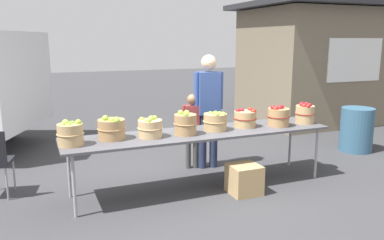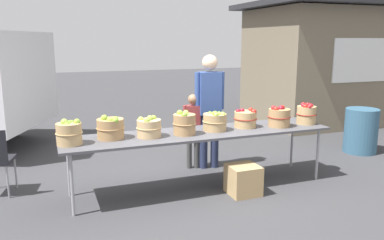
{
  "view_description": "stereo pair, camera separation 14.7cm",
  "coord_description": "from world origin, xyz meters",
  "views": [
    {
      "loc": [
        -1.96,
        -4.45,
        1.91
      ],
      "look_at": [
        0.0,
        0.3,
        0.85
      ],
      "focal_mm": 36.31,
      "sensor_mm": 36.0,
      "label": 1
    },
    {
      "loc": [
        -1.82,
        -4.5,
        1.91
      ],
      "look_at": [
        0.0,
        0.3,
        0.85
      ],
      "focal_mm": 36.31,
      "sensor_mm": 36.0,
      "label": 2
    }
  ],
  "objects": [
    {
      "name": "vendor_adult",
      "position": [
        0.43,
        0.71,
        1.0
      ],
      "size": [
        0.45,
        0.27,
        1.7
      ],
      "rotation": [
        0.0,
        0.0,
        3.01
      ],
      "color": "#262D4C",
      "rests_on": "ground"
    },
    {
      "name": "apple_basket_green_4",
      "position": [
        0.21,
        0.02,
        0.87
      ],
      "size": [
        0.32,
        0.32,
        0.28
      ],
      "color": "tan",
      "rests_on": "market_table"
    },
    {
      "name": "child_customer",
      "position": [
        0.19,
        0.77,
        0.67
      ],
      "size": [
        0.29,
        0.19,
        1.13
      ],
      "rotation": [
        0.0,
        0.0,
        2.91
      ],
      "color": "#3F3F3F",
      "rests_on": "ground"
    },
    {
      "name": "apple_basket_red_1",
      "position": [
        1.13,
        -0.07,
        0.88
      ],
      "size": [
        0.31,
        0.31,
        0.3
      ],
      "color": "#A87F51",
      "rests_on": "market_table"
    },
    {
      "name": "food_kiosk",
      "position": [
        4.3,
        3.04,
        1.38
      ],
      "size": [
        3.55,
        2.96,
        2.74
      ],
      "rotation": [
        0.0,
        0.0,
        -0.02
      ],
      "color": "#726651",
      "rests_on": "ground"
    },
    {
      "name": "trash_barrel",
      "position": [
        3.21,
        0.54,
        0.38
      ],
      "size": [
        0.55,
        0.55,
        0.76
      ],
      "primitive_type": "cylinder",
      "color": "#335972",
      "rests_on": "ground"
    },
    {
      "name": "ground_plane",
      "position": [
        0.0,
        0.0,
        0.0
      ],
      "size": [
        40.0,
        40.0,
        0.0
      ],
      "primitive_type": "plane",
      "color": "#38383A"
    },
    {
      "name": "apple_basket_red_0",
      "position": [
        0.68,
        0.05,
        0.87
      ],
      "size": [
        0.31,
        0.31,
        0.26
      ],
      "color": "tan",
      "rests_on": "market_table"
    },
    {
      "name": "apple_basket_red_2",
      "position": [
        1.59,
        -0.06,
        0.89
      ],
      "size": [
        0.28,
        0.28,
        0.31
      ],
      "color": "tan",
      "rests_on": "market_table"
    },
    {
      "name": "market_table",
      "position": [
        0.0,
        0.0,
        0.72
      ],
      "size": [
        3.5,
        0.76,
        0.75
      ],
      "color": "#4C4C51",
      "rests_on": "ground"
    },
    {
      "name": "apple_basket_green_2",
      "position": [
        -0.68,
        -0.01,
        0.87
      ],
      "size": [
        0.31,
        0.31,
        0.27
      ],
      "color": "tan",
      "rests_on": "market_table"
    },
    {
      "name": "apple_basket_green_0",
      "position": [
        -1.61,
        -0.04,
        0.89
      ],
      "size": [
        0.3,
        0.3,
        0.3
      ],
      "color": "tan",
      "rests_on": "market_table"
    },
    {
      "name": "apple_basket_green_1",
      "position": [
        -1.13,
        0.07,
        0.88
      ],
      "size": [
        0.34,
        0.34,
        0.3
      ],
      "color": "#A87F51",
      "rests_on": "market_table"
    },
    {
      "name": "produce_crate",
      "position": [
        0.42,
        -0.4,
        0.19
      ],
      "size": [
        0.37,
        0.37,
        0.37
      ],
      "primitive_type": "cube",
      "color": "tan",
      "rests_on": "ground"
    },
    {
      "name": "apple_basket_green_3",
      "position": [
        -0.23,
        -0.05,
        0.89
      ],
      "size": [
        0.3,
        0.3,
        0.31
      ],
      "color": "#A87F51",
      "rests_on": "market_table"
    }
  ]
}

